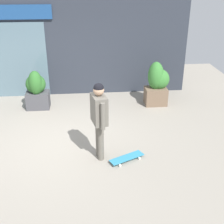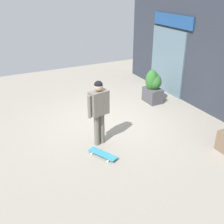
% 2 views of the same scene
% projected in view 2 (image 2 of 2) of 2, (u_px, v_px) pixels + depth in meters
% --- Properties ---
extents(ground_plane, '(12.00, 12.00, 0.00)m').
position_uv_depth(ground_plane, '(110.00, 123.00, 8.07)').
color(ground_plane, gray).
extents(building_facade, '(7.71, 0.31, 3.36)m').
position_uv_depth(building_facade, '(198.00, 55.00, 8.67)').
color(building_facade, '#2D333D').
rests_on(building_facade, ground_plane).
extents(skateboarder, '(0.35, 0.62, 1.69)m').
position_uv_depth(skateboarder, '(99.00, 106.00, 6.61)').
color(skateboarder, '#666056').
rests_on(skateboarder, ground_plane).
extents(skateboard, '(0.78, 0.53, 0.08)m').
position_uv_depth(skateboard, '(103.00, 154.00, 6.51)').
color(skateboard, teal).
rests_on(skateboard, ground_plane).
extents(planter_box_left, '(0.65, 0.56, 1.14)m').
position_uv_depth(planter_box_left, '(153.00, 86.00, 9.24)').
color(planter_box_left, '#47474C').
rests_on(planter_box_left, ground_plane).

